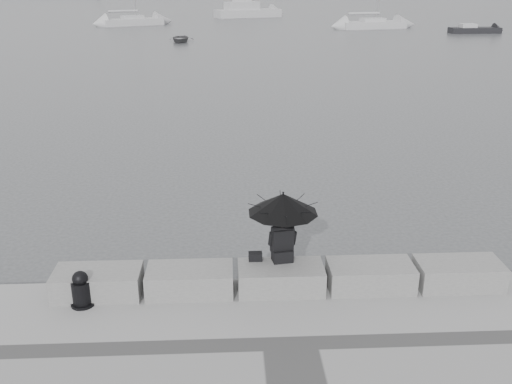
{
  "coord_description": "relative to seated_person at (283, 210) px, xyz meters",
  "views": [
    {
      "loc": [
        -0.93,
        -9.82,
        6.11
      ],
      "look_at": [
        -0.3,
        3.0,
        1.17
      ],
      "focal_mm": 40.0,
      "sensor_mm": 36.0,
      "label": 1
    }
  ],
  "objects": [
    {
      "name": "stone_block_centre",
      "position": [
        -0.04,
        -0.27,
        -1.28
      ],
      "size": [
        1.6,
        0.8,
        0.5
      ],
      "primitive_type": "cube",
      "color": "slate",
      "rests_on": "promenade"
    },
    {
      "name": "small_motorboat",
      "position": [
        25.98,
        53.32,
        -1.71
      ],
      "size": [
        5.56,
        1.88,
        1.1
      ],
      "rotation": [
        0.0,
        0.0,
        0.05
      ],
      "color": "black",
      "rests_on": "ground"
    },
    {
      "name": "stone_block_far_left",
      "position": [
        -3.44,
        -0.27,
        -1.28
      ],
      "size": [
        1.6,
        0.8,
        0.5
      ],
      "primitive_type": "cube",
      "color": "slate",
      "rests_on": "promenade"
    },
    {
      "name": "bag",
      "position": [
        -0.51,
        0.01,
        -0.95
      ],
      "size": [
        0.26,
        0.15,
        0.17
      ],
      "primitive_type": "cube",
      "color": "black",
      "rests_on": "stone_block_centre"
    },
    {
      "name": "sailboat_right",
      "position": [
        16.17,
        59.32,
        -1.51
      ],
      "size": [
        8.07,
        3.97,
        12.9
      ],
      "rotation": [
        0.0,
        0.0,
        0.21
      ],
      "color": "#BABABC",
      "rests_on": "ground"
    },
    {
      "name": "sailboat_left",
      "position": [
        -12.76,
        65.15,
        -1.5
      ],
      "size": [
        7.73,
        5.54,
        12.9
      ],
      "rotation": [
        0.0,
        0.0,
        0.47
      ],
      "color": "#BABABC",
      "rests_on": "ground"
    },
    {
      "name": "ground",
      "position": [
        -0.04,
        0.18,
        -2.03
      ],
      "size": [
        360.0,
        360.0,
        0.0
      ],
      "primitive_type": "plane",
      "color": "#414346",
      "rests_on": "ground"
    },
    {
      "name": "mooring_bollard",
      "position": [
        -3.66,
        -0.61,
        -1.24
      ],
      "size": [
        0.43,
        0.43,
        0.68
      ],
      "color": "black",
      "rests_on": "promenade"
    },
    {
      "name": "stone_block_left",
      "position": [
        -1.74,
        -0.27,
        -1.28
      ],
      "size": [
        1.6,
        0.8,
        0.5
      ],
      "primitive_type": "cube",
      "color": "slate",
      "rests_on": "promenade"
    },
    {
      "name": "motor_cruiser",
      "position": [
        2.18,
        78.44,
        -1.14
      ],
      "size": [
        10.1,
        6.13,
        4.5
      ],
      "rotation": [
        0.0,
        0.0,
        0.37
      ],
      "color": "#BABABC",
      "rests_on": "ground"
    },
    {
      "name": "stone_block_far_right",
      "position": [
        3.36,
        -0.27,
        -1.28
      ],
      "size": [
        1.6,
        0.8,
        0.5
      ],
      "primitive_type": "cube",
      "color": "slate",
      "rests_on": "promenade"
    },
    {
      "name": "dinghy",
      "position": [
        -5.41,
        46.26,
        -1.74
      ],
      "size": [
        3.56,
        1.61,
        0.59
      ],
      "primitive_type": "imported",
      "rotation": [
        0.0,
        0.0,
        -0.04
      ],
      "color": "slate",
      "rests_on": "ground"
    },
    {
      "name": "stone_block_right",
      "position": [
        1.66,
        -0.27,
        -1.28
      ],
      "size": [
        1.6,
        0.8,
        0.5
      ],
      "primitive_type": "cube",
      "color": "slate",
      "rests_on": "promenade"
    },
    {
      "name": "seated_person",
      "position": [
        0.0,
        0.0,
        0.0
      ],
      "size": [
        1.32,
        1.32,
        1.39
      ],
      "rotation": [
        0.0,
        0.0,
        0.16
      ],
      "color": "black",
      "rests_on": "stone_block_centre"
    }
  ]
}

